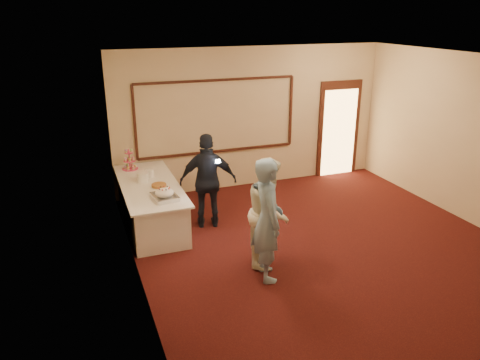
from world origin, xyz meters
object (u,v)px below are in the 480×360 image
(plate_stack_a, at_px, (143,177))
(guest, at_px, (208,181))
(woman, at_px, (269,211))
(plate_stack_b, at_px, (149,173))
(man, at_px, (268,220))
(tart, at_px, (159,186))
(pavlova_tray, at_px, (164,194))
(cupcake_stand, at_px, (130,161))
(buffet_table, at_px, (151,204))

(plate_stack_a, distance_m, guest, 1.20)
(woman, bearing_deg, plate_stack_a, 65.17)
(plate_stack_b, distance_m, woman, 2.73)
(plate_stack_b, xyz_separation_m, man, (1.18, -2.77, 0.06))
(plate_stack_b, height_order, tart, plate_stack_b)
(tart, bearing_deg, pavlova_tray, -91.79)
(plate_stack_a, bearing_deg, man, -62.41)
(cupcake_stand, height_order, tart, cupcake_stand)
(cupcake_stand, height_order, plate_stack_b, cupcake_stand)
(woman, bearing_deg, guest, 47.01)
(woman, distance_m, guest, 1.61)
(pavlova_tray, height_order, guest, guest)
(plate_stack_b, distance_m, man, 3.01)
(pavlova_tray, distance_m, guest, 0.91)
(pavlova_tray, height_order, cupcake_stand, cupcake_stand)
(cupcake_stand, xyz_separation_m, tart, (0.33, -1.18, -0.13))
(man, relative_size, woman, 1.08)
(buffet_table, height_order, tart, tart)
(cupcake_stand, distance_m, tart, 1.24)
(cupcake_stand, relative_size, guest, 0.26)
(plate_stack_a, height_order, woman, woman)
(pavlova_tray, height_order, plate_stack_b, pavlova_tray)
(plate_stack_b, bearing_deg, plate_stack_a, -123.77)
(tart, bearing_deg, man, -62.80)
(plate_stack_b, xyz_separation_m, tart, (0.06, -0.60, -0.05))
(pavlova_tray, bearing_deg, tart, 88.21)
(buffet_table, distance_m, tart, 0.49)
(cupcake_stand, height_order, plate_stack_a, cupcake_stand)
(woman, bearing_deg, pavlova_tray, 77.51)
(plate_stack_a, bearing_deg, buffet_table, -59.94)
(pavlova_tray, height_order, tart, pavlova_tray)
(buffet_table, relative_size, plate_stack_b, 14.37)
(cupcake_stand, relative_size, woman, 0.27)
(cupcake_stand, distance_m, man, 3.66)
(pavlova_tray, distance_m, plate_stack_a, 0.95)
(cupcake_stand, bearing_deg, pavlova_tray, -79.81)
(plate_stack_a, distance_m, man, 2.87)
(cupcake_stand, relative_size, plate_stack_a, 2.12)
(cupcake_stand, bearing_deg, tart, -74.36)
(plate_stack_b, bearing_deg, buffet_table, -100.97)
(woman, bearing_deg, tart, 66.28)
(plate_stack_b, bearing_deg, guest, -42.61)
(woman, relative_size, guest, 0.98)
(tart, bearing_deg, plate_stack_a, 119.79)
(man, bearing_deg, cupcake_stand, 31.79)
(tart, bearing_deg, plate_stack_b, 95.88)
(buffet_table, bearing_deg, woman, -54.14)
(plate_stack_a, bearing_deg, tart, -60.21)
(cupcake_stand, bearing_deg, buffet_table, -78.17)
(pavlova_tray, distance_m, plate_stack_b, 1.16)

